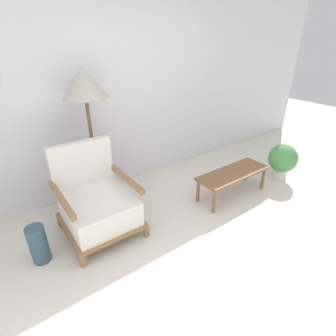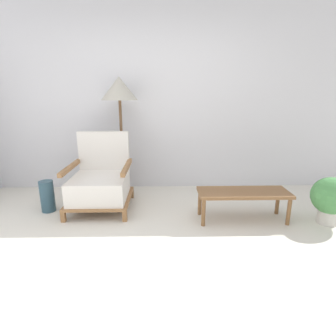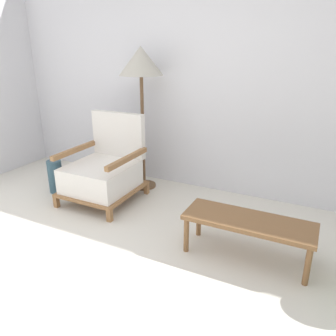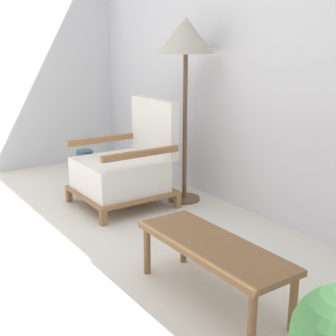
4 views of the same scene
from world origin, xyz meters
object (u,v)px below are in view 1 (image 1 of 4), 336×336
object	(u,v)px
vase	(38,244)
potted_plant	(283,160)
coffee_table	(233,175)
armchair	(97,203)
floor_lamp	(85,89)

from	to	relation	value
vase	potted_plant	xyz separation A→B (m)	(3.27, -0.41, 0.11)
coffee_table	potted_plant	size ratio (longest dim) A/B	1.91
armchair	vase	bearing A→B (deg)	-170.91
vase	coffee_table	bearing A→B (deg)	-7.08
vase	potted_plant	size ratio (longest dim) A/B	0.73
vase	potted_plant	bearing A→B (deg)	-7.09
floor_lamp	coffee_table	world-z (taller)	floor_lamp
potted_plant	armchair	bearing A→B (deg)	169.05
floor_lamp	coffee_table	xyz separation A→B (m)	(1.49, -0.90, -1.12)
vase	potted_plant	world-z (taller)	potted_plant
floor_lamp	potted_plant	world-z (taller)	floor_lamp
coffee_table	armchair	bearing A→B (deg)	166.99
armchair	potted_plant	distance (m)	2.68
floor_lamp	potted_plant	bearing A→B (deg)	-22.72
vase	floor_lamp	bearing A→B (deg)	35.41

